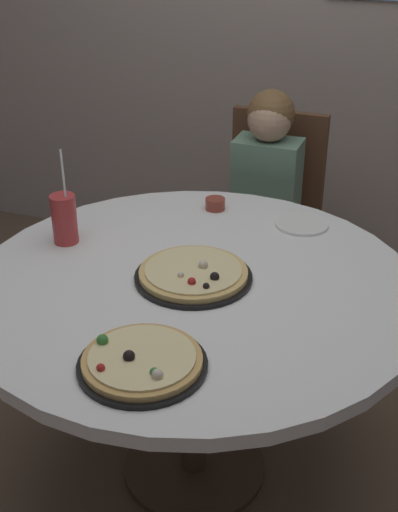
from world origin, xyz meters
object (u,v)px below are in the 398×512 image
at_px(pizza_veggie, 192,274).
at_px(sauce_bowl, 215,204).
at_px(diner_child, 259,241).
at_px(plate_small, 302,224).
at_px(dining_table, 193,304).
at_px(chair_wooden, 271,213).
at_px(pizza_cheese, 142,362).
at_px(soda_cup, 64,219).

height_order(pizza_veggie, sauce_bowl, pizza_veggie).
distance_m(diner_child, plate_small, 0.49).
distance_m(dining_table, chair_wooden, 0.99).
relative_size(dining_table, pizza_veggie, 3.81).
bearing_deg(pizza_veggie, chair_wooden, 89.68).
relative_size(diner_child, sauce_bowl, 15.46).
relative_size(chair_wooden, pizza_cheese, 3.05).
distance_m(dining_table, sauce_bowl, 0.51).
bearing_deg(chair_wooden, pizza_cheese, -89.12).
height_order(dining_table, soda_cup, soda_cup).
relative_size(chair_wooden, pizza_veggie, 2.76).
distance_m(diner_child, pizza_veggie, 0.85).
bearing_deg(pizza_veggie, dining_table, 38.93).
height_order(pizza_veggie, plate_small, pizza_veggie).
xyz_separation_m(chair_wooden, sauce_bowl, (-0.09, -0.50, 0.24)).
bearing_deg(pizza_veggie, diner_child, 89.86).
relative_size(pizza_cheese, sauce_bowl, 4.45).
distance_m(pizza_cheese, plate_small, 0.91).
distance_m(soda_cup, sauce_bowl, 0.55).
bearing_deg(sauce_bowl, chair_wooden, 79.47).
height_order(chair_wooden, soda_cup, soda_cup).
height_order(soda_cup, sauce_bowl, soda_cup).
relative_size(chair_wooden, soda_cup, 3.09).
height_order(diner_child, pizza_veggie, diner_child).
bearing_deg(pizza_cheese, plate_small, 77.17).
relative_size(pizza_cheese, soda_cup, 1.01).
xyz_separation_m(chair_wooden, soda_cup, (-0.47, -0.89, 0.30)).
xyz_separation_m(pizza_veggie, plate_small, (0.23, 0.46, -0.01)).
bearing_deg(sauce_bowl, pizza_cheese, -82.90).
height_order(chair_wooden, pizza_veggie, chair_wooden).
bearing_deg(diner_child, plate_small, -56.72).
bearing_deg(soda_cup, pizza_cheese, -46.89).
relative_size(sauce_bowl, plate_small, 0.39).
distance_m(pizza_veggie, pizza_cheese, 0.43).
xyz_separation_m(diner_child, soda_cup, (-0.46, -0.71, 0.35)).
relative_size(diner_child, pizza_veggie, 3.15).
distance_m(sauce_bowl, plate_small, 0.32).
relative_size(chair_wooden, diner_child, 0.88).
distance_m(chair_wooden, pizza_veggie, 1.02).
bearing_deg(pizza_veggie, sauce_bowl, 100.08).
xyz_separation_m(chair_wooden, pizza_cheese, (0.02, -1.42, 0.24)).
xyz_separation_m(pizza_veggie, soda_cup, (-0.46, 0.09, 0.06)).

